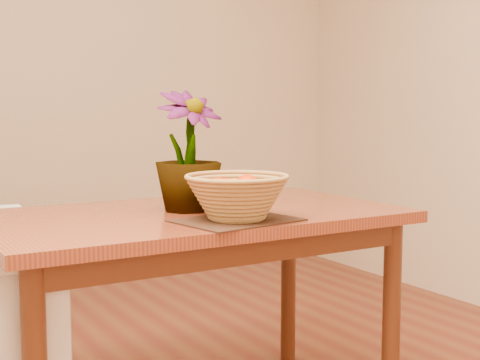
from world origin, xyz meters
TOP-DOWN VIEW (x-y plane):
  - wall_back at (0.00, 2.25)m, footprint 4.00×0.02m
  - table at (0.00, 0.30)m, footprint 1.40×0.80m
  - placemat at (0.03, 0.05)m, footprint 0.40×0.32m
  - wicker_basket at (0.03, 0.05)m, footprint 0.33×0.33m
  - orange_pile at (0.03, 0.05)m, footprint 0.19×0.19m
  - potted_plant at (-0.01, 0.32)m, footprint 0.27×0.27m

SIDE VIEW (x-z plane):
  - table at x=0.00m, z-range 0.29..1.04m
  - placemat at x=0.03m, z-range 0.75..0.76m
  - wicker_basket at x=0.03m, z-range 0.75..0.89m
  - orange_pile at x=0.03m, z-range 0.81..0.89m
  - potted_plant at x=-0.01m, z-range 0.75..1.16m
  - wall_back at x=0.00m, z-range 0.00..2.70m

